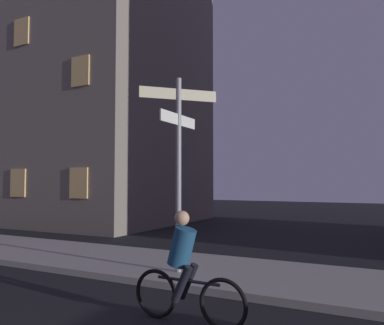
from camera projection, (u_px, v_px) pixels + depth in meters
name	position (u px, v px, depth m)	size (l,w,h in m)	color
sidewalk_kerb	(223.00, 273.00, 8.30)	(40.00, 2.97, 0.14)	#9E9991
signpost	(179.00, 155.00, 8.22)	(1.24, 1.49, 4.13)	gray
cyclist	(185.00, 271.00, 5.53)	(1.82, 0.33, 1.61)	black
building_left_block	(69.00, 74.00, 21.58)	(13.77, 9.07, 16.23)	slate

